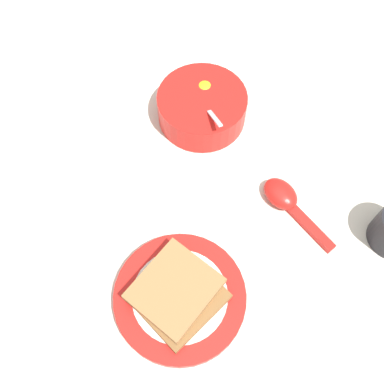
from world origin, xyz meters
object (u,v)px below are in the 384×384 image
toast_plate (180,297)px  soup_spoon (286,200)px  egg_bowl (202,107)px  toast_sandwich (176,292)px

toast_plate → soup_spoon: (0.19, 0.12, 0.00)m
egg_bowl → toast_sandwich: 0.33m
soup_spoon → egg_bowl: bearing=115.4°
soup_spoon → toast_sandwich: bearing=-149.9°
toast_sandwich → soup_spoon: toast_sandwich is taller
toast_plate → soup_spoon: soup_spoon is taller
egg_bowl → soup_spoon: size_ratio=1.09×
toast_sandwich → soup_spoon: 0.23m
egg_bowl → toast_plate: 0.33m
toast_plate → soup_spoon: bearing=31.0°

